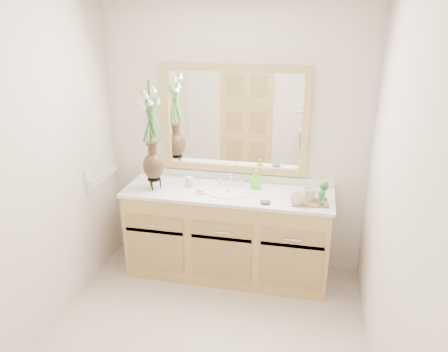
% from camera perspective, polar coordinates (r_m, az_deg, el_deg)
% --- Properties ---
extents(floor, '(2.60, 2.60, 0.00)m').
position_cam_1_polar(floor, '(3.45, -3.18, -21.46)').
color(floor, '#BBAD9F').
rests_on(floor, ground).
extents(wall_back, '(2.40, 0.02, 2.40)m').
position_cam_1_polar(wall_back, '(3.98, 1.34, 4.49)').
color(wall_back, beige).
rests_on(wall_back, floor).
extents(wall_front, '(2.40, 0.02, 2.40)m').
position_cam_1_polar(wall_front, '(1.76, -15.76, -19.82)').
color(wall_front, beige).
rests_on(wall_front, floor).
extents(wall_left, '(0.02, 2.60, 2.40)m').
position_cam_1_polar(wall_left, '(3.30, -24.16, -0.92)').
color(wall_left, beige).
rests_on(wall_left, floor).
extents(wall_right, '(0.02, 2.60, 2.40)m').
position_cam_1_polar(wall_right, '(2.74, 21.35, -4.84)').
color(wall_right, beige).
rests_on(wall_right, floor).
extents(vanity, '(1.80, 0.55, 0.80)m').
position_cam_1_polar(vanity, '(4.03, 0.48, -7.63)').
color(vanity, tan).
rests_on(vanity, floor).
extents(counter, '(1.84, 0.57, 0.03)m').
position_cam_1_polar(counter, '(3.85, 0.50, -2.20)').
color(counter, silver).
rests_on(counter, vanity).
extents(sink, '(0.38, 0.34, 0.23)m').
position_cam_1_polar(sink, '(3.85, 0.44, -2.83)').
color(sink, white).
rests_on(sink, counter).
extents(mirror, '(1.32, 0.04, 0.97)m').
position_cam_1_polar(mirror, '(3.91, 1.31, 7.29)').
color(mirror, white).
rests_on(mirror, wall_back).
extents(switch_plate, '(0.02, 0.12, 0.12)m').
position_cam_1_polar(switch_plate, '(3.97, -17.28, 0.11)').
color(switch_plate, white).
rests_on(switch_plate, wall_left).
extents(flower_vase, '(0.21, 0.21, 0.88)m').
position_cam_1_polar(flower_vase, '(3.77, -9.56, 6.87)').
color(flower_vase, black).
rests_on(flower_vase, counter).
extents(tumbler, '(0.07, 0.07, 0.09)m').
position_cam_1_polar(tumbler, '(3.95, -4.56, -0.74)').
color(tumbler, beige).
rests_on(tumbler, counter).
extents(soap_dish, '(0.11, 0.11, 0.03)m').
position_cam_1_polar(soap_dish, '(3.81, -3.04, -2.03)').
color(soap_dish, beige).
rests_on(soap_dish, counter).
extents(soap_bottle, '(0.08, 0.08, 0.16)m').
position_cam_1_polar(soap_bottle, '(3.89, 4.14, -0.50)').
color(soap_bottle, '#74D331').
rests_on(soap_bottle, counter).
extents(purple_dish, '(0.10, 0.08, 0.03)m').
position_cam_1_polar(purple_dish, '(3.61, 5.41, -3.38)').
color(purple_dish, '#562775').
rests_on(purple_dish, counter).
extents(tray, '(0.33, 0.24, 0.02)m').
position_cam_1_polar(tray, '(3.69, 11.07, -3.31)').
color(tray, brown).
rests_on(tray, counter).
extents(mug_left, '(0.11, 0.11, 0.10)m').
position_cam_1_polar(mug_left, '(3.60, 9.71, -2.82)').
color(mug_left, beige).
rests_on(mug_left, tray).
extents(mug_right, '(0.15, 0.14, 0.11)m').
position_cam_1_polar(mug_right, '(3.68, 11.13, -2.29)').
color(mug_right, beige).
rests_on(mug_right, tray).
extents(goblet_front, '(0.06, 0.06, 0.13)m').
position_cam_1_polar(goblet_front, '(3.59, 12.62, -2.40)').
color(goblet_front, '#236B32').
rests_on(goblet_front, tray).
extents(goblet_back, '(0.07, 0.07, 0.16)m').
position_cam_1_polar(goblet_back, '(3.70, 12.94, -1.44)').
color(goblet_back, '#236B32').
rests_on(goblet_back, tray).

